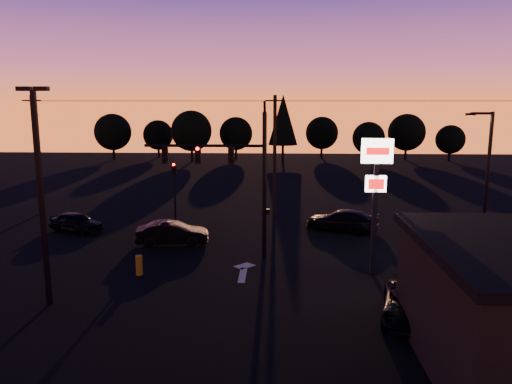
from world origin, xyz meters
The scene contains 24 objects.
ground centered at (0.00, 0.00, 0.00)m, with size 120.00×120.00×0.00m, color black.
lane_arrow centered at (0.50, 1.67, 0.01)m, with size 1.20×3.10×0.01m.
traffic_signal_mast centered at (-0.10, 3.99, 4.94)m, with size 6.79×0.52×8.58m.
secondary_signal centered at (-5.00, 11.49, 2.86)m, with size 0.30×0.31×4.35m.
parking_lot_light centered at (-7.50, -3.00, 5.27)m, with size 1.25×0.30×9.14m.
pylon_sign centered at (7.00, 1.50, 4.91)m, with size 1.50×0.28×6.80m.
streetlight centered at (13.91, 5.50, 4.42)m, with size 1.55×0.35×8.00m.
utility_pole_0 centered at (-16.00, 14.00, 4.59)m, with size 1.40×0.26×9.00m.
utility_pole_1 centered at (2.00, 14.00, 4.59)m, with size 1.40×0.26×9.00m.
power_wires centered at (2.00, 14.00, 8.57)m, with size 36.00×1.22×0.07m.
bollard centered at (-4.67, 0.83, 0.50)m, with size 0.33×0.33×1.00m, color #AB7A12.
tree_0 centered at (-22.00, 50.00, 4.06)m, with size 5.36×5.36×6.74m.
tree_1 centered at (-16.00, 53.00, 3.43)m, with size 4.54×4.54×5.71m.
tree_2 centered at (-10.00, 48.00, 4.37)m, with size 5.77×5.78×7.26m.
tree_3 centered at (-4.00, 52.00, 3.75)m, with size 4.95×4.95×6.22m.
tree_4 centered at (3.00, 49.00, 5.93)m, with size 4.18×4.18×9.50m.
tree_5 centered at (9.00, 54.00, 3.75)m, with size 4.95×4.95×6.22m.
tree_6 centered at (15.00, 48.00, 3.43)m, with size 4.54×4.54×5.71m.
tree_7 centered at (21.00, 51.00, 4.06)m, with size 5.36×5.36×6.74m.
tree_8 centered at (27.00, 50.00, 3.12)m, with size 4.12×4.12×5.19m.
car_left centered at (-11.15, 8.95, 0.65)m, with size 1.54×3.82×1.30m, color black.
car_mid centered at (-4.11, 6.22, 0.71)m, with size 1.50×4.31×1.42m, color black.
car_right centered at (6.54, 9.98, 0.71)m, with size 1.98×4.88×1.42m, color black.
suv_parked centered at (7.47, -3.77, 0.61)m, with size 2.03×4.41×1.22m, color black.
Camera 1 is at (2.17, -22.70, 8.58)m, focal length 35.00 mm.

